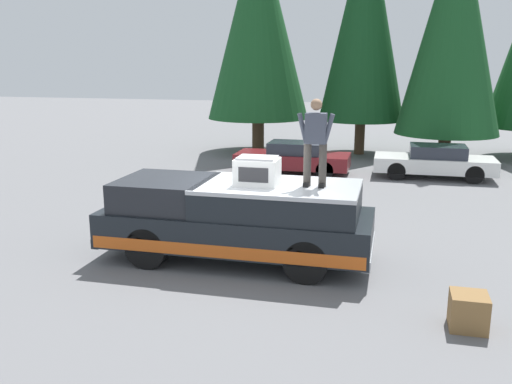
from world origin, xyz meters
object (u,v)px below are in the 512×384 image
Objects in this scene: parked_car_white at (435,161)px; person_on_truck_bed at (316,140)px; pickup_truck at (236,219)px; compressor_unit at (257,171)px; parked_car_maroon at (293,158)px; wooden_crate at (468,311)px.

person_on_truck_bed is at bearing 163.24° from parked_car_white.
pickup_truck is 2.31m from person_on_truck_bed.
compressor_unit is 0.20× the size of parked_car_maroon.
pickup_truck is 4.80m from wooden_crate.
pickup_truck is at bearing 64.43° from wooden_crate.
compressor_unit is at bearing 96.99° from person_on_truck_bed.
compressor_unit is at bearing 63.07° from wooden_crate.
parked_car_maroon is (-0.44, 4.97, 0.00)m from parked_car_white.
pickup_truck is 10.67m from parked_car_white.
parked_car_white is (9.79, -4.02, -1.35)m from compressor_unit.
compressor_unit is 0.20× the size of parked_car_white.
wooden_crate is at bearing -116.93° from compressor_unit.
parked_car_white is at bearing -84.95° from parked_car_maroon.
pickup_truck is at bearing 90.90° from person_on_truck_bed.
parked_car_maroon is 12.27m from wooden_crate.
pickup_truck is at bearing 76.63° from compressor_unit.
compressor_unit is at bearing -103.37° from pickup_truck.
parked_car_maroon is at bearing 22.93° from wooden_crate.
compressor_unit is 0.50× the size of person_on_truck_bed.
wooden_crate is at bearing -127.49° from person_on_truck_bed.
pickup_truck is 1.35× the size of parked_car_maroon.
pickup_truck is 3.28× the size of person_on_truck_bed.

